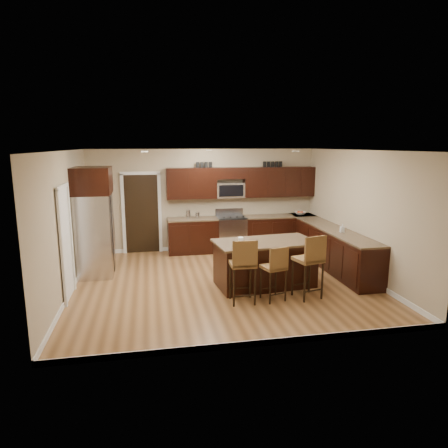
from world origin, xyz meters
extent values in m
plane|color=olive|center=(0.00, 0.00, 0.00)|extent=(6.00, 6.00, 0.00)
plane|color=silver|center=(0.00, 0.00, 2.70)|extent=(6.00, 6.00, 0.00)
plane|color=tan|center=(0.00, 2.75, 1.35)|extent=(6.00, 0.00, 6.00)
plane|color=tan|center=(-3.00, 0.00, 1.35)|extent=(0.00, 5.50, 5.50)
plane|color=tan|center=(3.00, 0.00, 1.35)|extent=(0.00, 5.50, 5.50)
cube|color=black|center=(-0.35, 2.45, 0.44)|extent=(1.30, 0.60, 0.88)
cube|color=black|center=(2.03, 2.45, 0.44)|extent=(1.94, 0.60, 0.88)
cube|color=black|center=(2.70, 0.48, 0.44)|extent=(0.60, 3.35, 0.88)
cube|color=brown|center=(-0.35, 2.45, 0.90)|extent=(1.30, 0.63, 0.04)
cube|color=brown|center=(2.03, 2.45, 0.90)|extent=(1.94, 0.63, 0.04)
cube|color=brown|center=(2.70, 0.48, 0.90)|extent=(0.63, 3.35, 0.04)
cube|color=black|center=(-0.35, 2.58, 1.82)|extent=(1.30, 0.33, 0.80)
cube|color=black|center=(2.03, 2.58, 1.82)|extent=(1.94, 0.33, 0.80)
cube|color=black|center=(0.68, 2.58, 2.07)|extent=(0.76, 0.33, 0.30)
cube|color=silver|center=(0.68, 2.45, 0.45)|extent=(0.76, 0.64, 0.90)
cube|color=black|center=(0.68, 2.45, 0.91)|extent=(0.76, 0.60, 0.03)
cube|color=black|center=(0.68, 2.15, 0.45)|extent=(0.65, 0.01, 0.45)
cube|color=silver|center=(0.68, 2.72, 1.02)|extent=(0.76, 0.05, 0.18)
cube|color=silver|center=(0.68, 2.60, 1.62)|extent=(0.76, 0.31, 0.40)
cube|color=black|center=(-1.65, 2.73, 1.03)|extent=(0.85, 0.03, 2.06)
cube|color=white|center=(-2.98, -0.30, 1.02)|extent=(0.03, 0.80, 2.04)
cube|color=black|center=(0.80, -0.32, 0.44)|extent=(1.99, 1.15, 0.88)
cube|color=brown|center=(0.80, -0.32, 0.90)|extent=(2.10, 1.26, 0.04)
cube|color=black|center=(0.80, -0.32, 0.04)|extent=(1.90, 1.06, 0.09)
cube|color=brown|center=(0.15, -1.10, 0.72)|extent=(0.46, 0.46, 0.06)
cube|color=brown|center=(0.15, -1.31, 0.95)|extent=(0.44, 0.05, 0.48)
cylinder|color=black|center=(-0.04, -1.29, 0.34)|extent=(0.04, 0.04, 0.69)
cylinder|color=black|center=(0.34, -1.29, 0.34)|extent=(0.04, 0.04, 0.69)
cylinder|color=black|center=(-0.04, -0.91, 0.34)|extent=(0.04, 0.04, 0.69)
cylinder|color=black|center=(0.34, -0.91, 0.34)|extent=(0.04, 0.04, 0.69)
cube|color=brown|center=(0.73, -1.10, 0.62)|extent=(0.47, 0.47, 0.05)
cube|color=brown|center=(0.77, -1.27, 0.82)|extent=(0.38, 0.13, 0.41)
cylinder|color=black|center=(0.56, -1.27, 0.30)|extent=(0.03, 0.03, 0.59)
cylinder|color=black|center=(0.89, -1.27, 0.30)|extent=(0.03, 0.03, 0.59)
cylinder|color=black|center=(0.56, -0.94, 0.30)|extent=(0.03, 0.03, 0.59)
cylinder|color=black|center=(0.89, -0.94, 0.30)|extent=(0.03, 0.03, 0.59)
cube|color=brown|center=(1.39, -1.10, 0.73)|extent=(0.55, 0.55, 0.06)
cube|color=brown|center=(1.44, -1.30, 0.97)|extent=(0.45, 0.15, 0.48)
cylinder|color=black|center=(1.20, -1.30, 0.35)|extent=(0.04, 0.04, 0.70)
cylinder|color=black|center=(1.58, -1.30, 0.35)|extent=(0.04, 0.04, 0.70)
cylinder|color=black|center=(1.20, -0.91, 0.35)|extent=(0.04, 0.04, 0.70)
cylinder|color=black|center=(1.58, -0.91, 0.35)|extent=(0.04, 0.04, 0.70)
cube|color=silver|center=(-2.62, 1.00, 0.89)|extent=(0.72, 0.89, 1.78)
cube|color=black|center=(-2.26, 1.00, 0.89)|extent=(0.01, 0.02, 1.69)
cylinder|color=silver|center=(-2.23, 0.92, 0.98)|extent=(0.02, 0.02, 0.79)
cylinder|color=silver|center=(-2.23, 1.08, 0.98)|extent=(0.02, 0.02, 0.79)
cube|color=black|center=(-2.62, 1.00, 2.07)|extent=(0.78, 0.95, 0.57)
cube|color=brown|center=(1.21, 1.39, 0.01)|extent=(1.20, 1.03, 0.01)
imported|color=silver|center=(2.62, 2.45, 0.96)|extent=(0.37, 0.37, 0.08)
imported|color=#B2B2B2|center=(2.70, 0.17, 1.01)|extent=(0.09, 0.09, 0.18)
cylinder|color=silver|center=(-0.46, 2.45, 1.03)|extent=(0.12, 0.12, 0.22)
cylinder|color=silver|center=(-0.22, 2.45, 1.00)|extent=(0.11, 0.11, 0.15)
cylinder|color=white|center=(0.30, -0.32, 0.97)|extent=(0.10, 0.10, 0.10)
camera|label=1|loc=(-1.45, -7.77, 2.81)|focal=32.00mm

